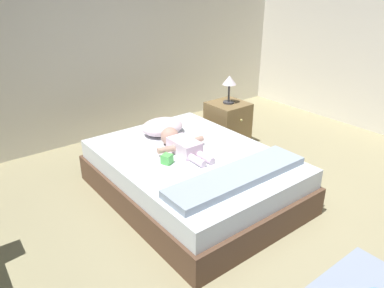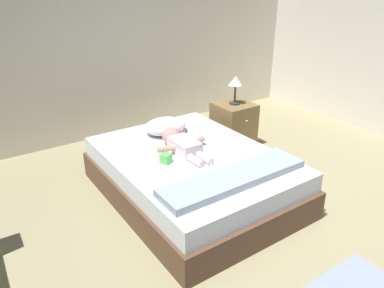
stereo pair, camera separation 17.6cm
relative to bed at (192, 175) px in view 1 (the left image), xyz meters
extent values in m
plane|color=#999069|center=(-0.04, -1.11, -0.21)|extent=(8.00, 8.00, 0.00)
cube|color=silver|center=(-0.04, 1.89, 1.12)|extent=(8.00, 0.12, 2.67)
cube|color=brown|center=(0.00, 0.00, -0.08)|extent=(1.41, 1.90, 0.26)
cube|color=white|center=(0.00, 0.00, 0.13)|extent=(1.35, 1.82, 0.18)
ellipsoid|color=silver|center=(0.05, 0.56, 0.30)|extent=(0.44, 0.36, 0.16)
cube|color=white|center=(-0.04, 0.06, 0.28)|extent=(0.19, 0.31, 0.13)
sphere|color=tan|center=(-0.04, 0.29, 0.31)|extent=(0.17, 0.17, 0.17)
cylinder|color=tan|center=(-0.20, 0.11, 0.28)|extent=(0.17, 0.09, 0.06)
cylinder|color=tan|center=(0.13, 0.11, 0.28)|extent=(0.16, 0.06, 0.06)
cylinder|color=white|center=(-0.09, -0.18, 0.25)|extent=(0.06, 0.19, 0.06)
cylinder|color=white|center=(0.01, -0.18, 0.25)|extent=(0.06, 0.19, 0.06)
cube|color=purple|center=(0.21, 0.19, 0.23)|extent=(0.01, 0.13, 0.01)
cube|color=white|center=(0.21, 0.25, 0.24)|extent=(0.01, 0.02, 0.01)
cube|color=olive|center=(1.07, 0.66, 0.05)|extent=(0.43, 0.43, 0.53)
sphere|color=tan|center=(1.07, 0.44, 0.17)|extent=(0.03, 0.03, 0.03)
cylinder|color=#333338|center=(1.07, 0.66, 0.33)|extent=(0.13, 0.13, 0.02)
cylinder|color=#333338|center=(1.07, 0.66, 0.45)|extent=(0.02, 0.02, 0.21)
cone|color=white|center=(1.07, 0.66, 0.60)|extent=(0.16, 0.16, 0.11)
cube|color=#98A6B7|center=(0.00, -0.58, 0.25)|extent=(1.27, 0.32, 0.06)
cube|color=#5CC95B|center=(-0.28, -0.01, 0.26)|extent=(0.11, 0.11, 0.08)
camera|label=1|loc=(-1.82, -2.34, 1.67)|focal=34.03mm
camera|label=2|loc=(-1.68, -2.44, 1.67)|focal=34.03mm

